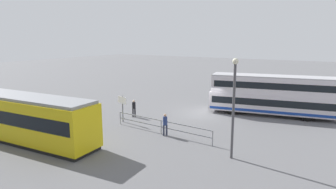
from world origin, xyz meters
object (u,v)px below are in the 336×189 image
tram_yellow (16,116)px  info_sign (122,104)px  pedestrian_near_railing (134,107)px  double_decker_bus (271,95)px  street_lamp (234,100)px  pedestrian_crossing (165,123)px

tram_yellow → info_sign: 8.18m
tram_yellow → pedestrian_near_railing: (-3.31, -9.23, -0.81)m
pedestrian_near_railing → info_sign: (-0.23, 1.86, 0.74)m
info_sign → double_decker_bus: bearing=-138.3°
tram_yellow → info_sign: tram_yellow is taller
info_sign → street_lamp: (-10.78, 2.48, 1.95)m
pedestrian_crossing → tram_yellow: bearing=35.8°
pedestrian_near_railing → street_lamp: (-11.01, 4.35, 2.69)m
pedestrian_near_railing → pedestrian_crossing: 6.12m
info_sign → pedestrian_crossing: bearing=167.7°
tram_yellow → pedestrian_near_railing: tram_yellow is taller
pedestrian_near_railing → pedestrian_crossing: size_ratio=0.94×
info_sign → street_lamp: bearing=167.0°
tram_yellow → street_lamp: bearing=-161.2°
double_decker_bus → info_sign: (10.38, 9.25, -0.29)m
street_lamp → pedestrian_near_railing: bearing=-21.5°
tram_yellow → street_lamp: 15.25m
pedestrian_near_railing → pedestrian_crossing: (-5.35, 2.98, 0.06)m
pedestrian_near_railing → info_sign: size_ratio=0.68×
pedestrian_crossing → street_lamp: size_ratio=0.28×
pedestrian_near_railing → info_sign: bearing=97.1°
info_sign → street_lamp: 11.23m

